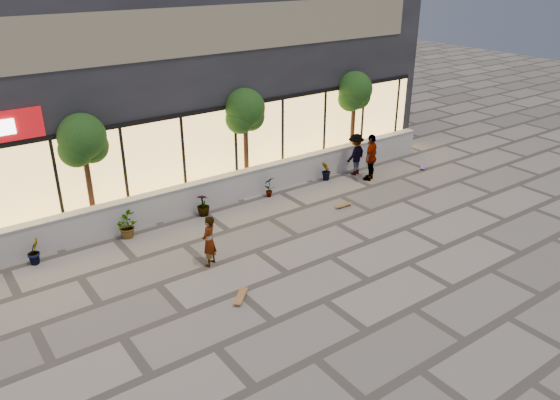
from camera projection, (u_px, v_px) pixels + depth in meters
ground at (324, 300)px, 14.42m from camera, size 80.00×80.00×0.00m
planter_wall at (198, 196)px, 19.39m from camera, size 22.00×0.42×1.04m
retail_building at (128, 67)px, 21.93m from camera, size 24.00×9.17×8.50m
shrub_b at (34, 251)px, 16.00m from camera, size 0.57×0.57×0.81m
shrub_c at (126, 226)px, 17.49m from camera, size 0.68×0.77×0.81m
shrub_d at (203, 205)px, 18.98m from camera, size 0.64×0.64×0.81m
shrub_e at (269, 187)px, 20.47m from camera, size 0.46×0.35×0.81m
shrub_f at (326, 171)px, 21.96m from camera, size 0.55×0.57×0.81m
tree_midwest at (83, 143)px, 17.04m from camera, size 1.60×1.50×3.92m
tree_mideast at (245, 113)px, 20.23m from camera, size 1.60×1.50×3.92m
tree_east at (354, 93)px, 23.16m from camera, size 1.60×1.50×3.92m
skater_center at (209, 241)px, 15.77m from camera, size 0.68×0.63×1.56m
skater_right_near at (371, 157)px, 21.82m from camera, size 1.21×0.93×1.91m
skater_right_far at (355, 154)px, 22.42m from camera, size 1.24×0.90×1.73m
skateboard_center at (241, 296)px, 14.44m from camera, size 0.73×0.72×0.10m
skateboard_right_near at (344, 205)px, 19.75m from camera, size 0.71×0.21×0.08m
skateboard_right_far at (423, 166)px, 23.40m from camera, size 0.70×0.63×0.09m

